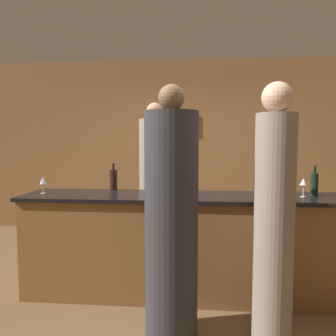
{
  "coord_description": "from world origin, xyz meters",
  "views": [
    {
      "loc": [
        0.13,
        -3.09,
        1.49
      ],
      "look_at": [
        -0.15,
        0.1,
        1.23
      ],
      "focal_mm": 35.0,
      "sensor_mm": 36.0,
      "label": 1
    }
  ],
  "objects_px": {
    "guest_0": "(171,223)",
    "wine_bottle_1": "(113,179)",
    "bartender": "(155,189)",
    "wine_bottle_0": "(314,184)",
    "guest_1": "(274,223)"
  },
  "relations": [
    {
      "from": "guest_0",
      "to": "wine_bottle_1",
      "type": "xyz_separation_m",
      "value": [
        -0.69,
        0.96,
        0.21
      ]
    },
    {
      "from": "bartender",
      "to": "guest_0",
      "type": "bearing_deg",
      "value": 101.77
    },
    {
      "from": "bartender",
      "to": "wine_bottle_0",
      "type": "relative_size",
      "value": 6.84
    },
    {
      "from": "wine_bottle_1",
      "to": "guest_1",
      "type": "bearing_deg",
      "value": -34.94
    },
    {
      "from": "guest_1",
      "to": "wine_bottle_1",
      "type": "height_order",
      "value": "guest_1"
    },
    {
      "from": "guest_1",
      "to": "wine_bottle_1",
      "type": "relative_size",
      "value": 6.77
    },
    {
      "from": "guest_1",
      "to": "wine_bottle_1",
      "type": "distance_m",
      "value": 1.75
    },
    {
      "from": "wine_bottle_0",
      "to": "guest_1",
      "type": "bearing_deg",
      "value": -124.35
    },
    {
      "from": "wine_bottle_0",
      "to": "wine_bottle_1",
      "type": "xyz_separation_m",
      "value": [
        -1.98,
        0.19,
        -0.0
      ]
    },
    {
      "from": "bartender",
      "to": "guest_0",
      "type": "height_order",
      "value": "bartender"
    },
    {
      "from": "bartender",
      "to": "wine_bottle_0",
      "type": "bearing_deg",
      "value": 153.93
    },
    {
      "from": "guest_0",
      "to": "guest_1",
      "type": "height_order",
      "value": "same"
    },
    {
      "from": "bartender",
      "to": "guest_0",
      "type": "relative_size",
      "value": 1.03
    },
    {
      "from": "bartender",
      "to": "guest_1",
      "type": "bearing_deg",
      "value": 123.75
    },
    {
      "from": "guest_1",
      "to": "guest_0",
      "type": "bearing_deg",
      "value": 176.85
    }
  ]
}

